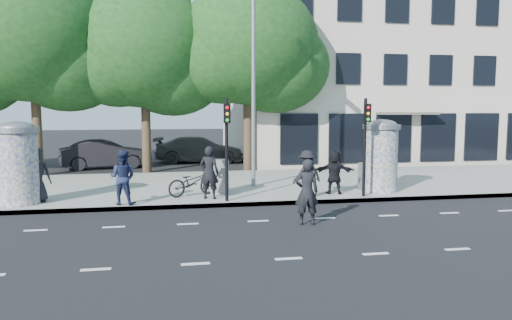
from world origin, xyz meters
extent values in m
plane|color=black|center=(0.00, 0.00, 0.00)|extent=(120.00, 120.00, 0.00)
cube|color=gray|center=(0.00, 7.50, 0.07)|extent=(40.00, 8.00, 0.15)
cube|color=slate|center=(0.00, 3.55, 0.07)|extent=(40.00, 0.10, 0.16)
cube|color=silver|center=(0.00, -2.20, 0.00)|extent=(32.00, 0.12, 0.01)
cube|color=silver|center=(0.00, 1.40, 0.00)|extent=(32.00, 0.12, 0.01)
cylinder|color=beige|center=(-7.20, 4.50, 1.30)|extent=(1.20, 1.20, 2.30)
cylinder|color=slate|center=(-7.20, 4.50, 2.53)|extent=(1.36, 1.36, 0.16)
ellipsoid|color=slate|center=(-7.20, 4.50, 2.61)|extent=(1.10, 1.10, 0.38)
cylinder|color=beige|center=(5.20, 4.70, 1.30)|extent=(1.20, 1.20, 2.30)
cylinder|color=slate|center=(5.20, 4.70, 2.53)|extent=(1.36, 1.36, 0.16)
ellipsoid|color=slate|center=(5.20, 4.70, 2.61)|extent=(1.10, 1.10, 0.38)
cylinder|color=black|center=(-0.60, 3.85, 1.85)|extent=(0.11, 0.11, 3.40)
cube|color=black|center=(-0.60, 3.67, 3.05)|extent=(0.22, 0.14, 0.62)
cylinder|color=black|center=(4.20, 3.85, 1.85)|extent=(0.11, 0.11, 3.40)
cube|color=black|center=(4.20, 3.67, 3.05)|extent=(0.22, 0.14, 0.62)
cylinder|color=slate|center=(0.80, 6.70, 4.15)|extent=(0.16, 0.16, 8.00)
cylinder|color=#38281C|center=(-8.50, 12.50, 2.36)|extent=(0.44, 0.44, 4.73)
ellipsoid|color=#153A16|center=(-8.50, 12.50, 6.51)|extent=(7.20, 7.20, 6.12)
cylinder|color=#38281C|center=(-3.50, 12.70, 2.21)|extent=(0.44, 0.44, 4.41)
ellipsoid|color=#153A16|center=(-3.50, 12.70, 6.08)|extent=(6.80, 6.80, 5.78)
cylinder|color=#38281C|center=(1.50, 12.30, 2.29)|extent=(0.44, 0.44, 4.59)
ellipsoid|color=#153A16|center=(1.50, 12.30, 6.32)|extent=(7.00, 7.00, 5.95)
cube|color=beige|center=(12.00, 20.00, 6.00)|extent=(20.00, 15.00, 12.00)
cube|color=black|center=(12.00, 12.45, 1.60)|extent=(18.00, 0.10, 2.60)
cube|color=#59544C|center=(10.00, 12.10, 2.90)|extent=(3.20, 0.90, 0.12)
cube|color=#194C8C|center=(2.50, 12.45, 3.20)|extent=(1.60, 0.06, 0.30)
imported|color=black|center=(-6.73, 4.73, 1.05)|extent=(0.89, 0.59, 1.80)
imported|color=black|center=(-1.13, 4.34, 1.05)|extent=(0.77, 0.64, 1.79)
imported|color=#1A2242|center=(-3.94, 3.85, 1.02)|extent=(1.00, 0.88, 1.74)
imported|color=black|center=(2.16, 3.85, 0.97)|extent=(1.19, 0.88, 1.64)
imported|color=black|center=(3.34, 4.48, 0.94)|extent=(1.54, 0.83, 1.57)
imported|color=black|center=(1.25, 0.77, 0.92)|extent=(0.70, 0.49, 1.84)
imported|color=black|center=(-1.67, 4.99, 0.64)|extent=(1.34, 1.95, 0.97)
cube|color=gray|center=(-0.68, 5.28, 0.77)|extent=(0.69, 0.59, 1.24)
cube|color=gray|center=(4.79, 5.04, 0.67)|extent=(0.56, 0.45, 1.03)
imported|color=black|center=(-5.71, 14.85, 0.76)|extent=(2.53, 4.84, 1.52)
imported|color=#4F5255|center=(-0.63, 16.79, 0.75)|extent=(2.81, 5.40, 1.49)
camera|label=1|loc=(-2.56, -12.37, 3.28)|focal=35.00mm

